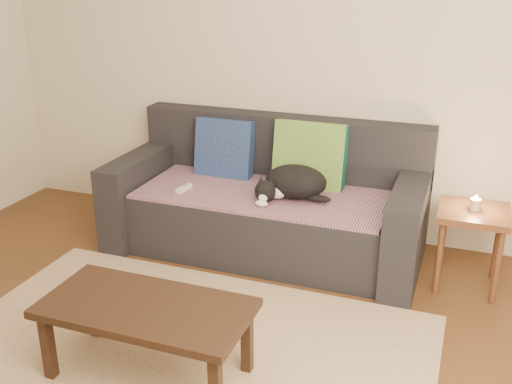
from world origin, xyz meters
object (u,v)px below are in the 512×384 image
at_px(sofa, 268,206).
at_px(wii_remote_a, 184,188).
at_px(side_table, 472,224).
at_px(coffee_table, 146,314).
at_px(wii_remote_b, 269,193).
at_px(cat, 293,183).

xyz_separation_m(sofa, wii_remote_a, (-0.51, -0.24, 0.15)).
bearing_deg(wii_remote_a, sofa, -57.10).
bearing_deg(side_table, coffee_table, -134.04).
height_order(wii_remote_a, wii_remote_b, same).
distance_m(cat, wii_remote_b, 0.18).
relative_size(cat, wii_remote_a, 3.30).
distance_m(wii_remote_a, side_table, 1.85).
bearing_deg(wii_remote_b, sofa, 6.88).
relative_size(sofa, wii_remote_b, 14.00).
distance_m(wii_remote_a, wii_remote_b, 0.58).
relative_size(wii_remote_b, side_table, 0.30).
xyz_separation_m(wii_remote_a, wii_remote_b, (0.57, 0.12, 0.00)).
distance_m(sofa, cat, 0.33).
bearing_deg(coffee_table, wii_remote_a, 109.18).
height_order(wii_remote_a, coffee_table, wii_remote_a).
relative_size(sofa, coffee_table, 2.14).
height_order(cat, coffee_table, cat).
height_order(cat, wii_remote_b, cat).
xyz_separation_m(cat, wii_remote_b, (-0.16, -0.02, -0.09)).
height_order(cat, wii_remote_a, cat).
relative_size(sofa, wii_remote_a, 14.00).
bearing_deg(wii_remote_a, cat, -72.23).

